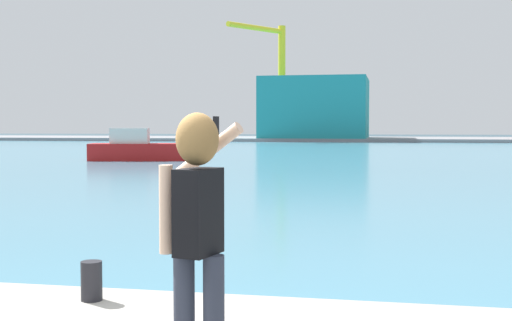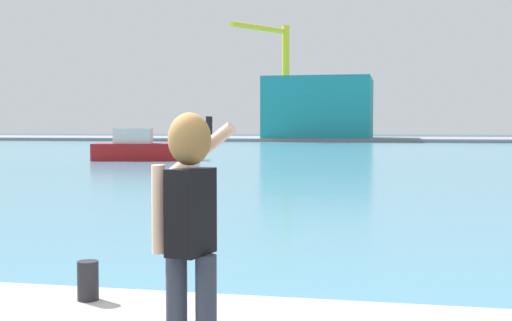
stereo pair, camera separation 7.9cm
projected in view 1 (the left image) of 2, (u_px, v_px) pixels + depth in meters
name	position (u px, v px, depth m)	size (l,w,h in m)	color
ground_plane	(364.00, 152.00, 53.79)	(220.00, 220.00, 0.00)	#334751
harbor_water	(365.00, 151.00, 55.74)	(140.00, 100.00, 0.02)	teal
far_shore_dock	(376.00, 139.00, 94.89)	(140.00, 20.00, 0.43)	gray
person_photographer	(197.00, 217.00, 4.37)	(0.53, 0.57, 1.74)	#2D3342
harbor_bollard	(92.00, 281.00, 6.40)	(0.20, 0.20, 0.37)	black
boat_moored	(141.00, 149.00, 40.83)	(6.68, 3.60, 1.95)	#B21919
warehouse_left	(316.00, 108.00, 93.55)	(14.15, 13.38, 8.20)	teal
port_crane	(276.00, 69.00, 92.76)	(6.40, 9.20, 15.46)	yellow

